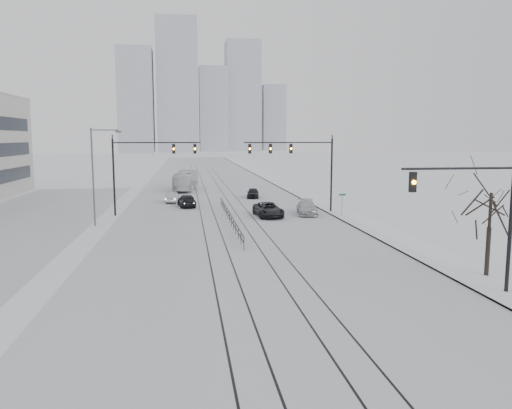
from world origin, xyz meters
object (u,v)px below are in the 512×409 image
at_px(traffic_mast_near, 483,208).
at_px(box_truck, 186,181).
at_px(sedan_nb_front, 268,210).
at_px(sedan_nb_right, 307,208).
at_px(sedan_nb_far, 253,193).
at_px(sedan_sb_inner, 187,200).
at_px(bare_tree, 491,202).
at_px(sedan_sb_outer, 172,198).

height_order(traffic_mast_near, box_truck, traffic_mast_near).
distance_m(traffic_mast_near, sedan_nb_front, 28.08).
bearing_deg(sedan_nb_right, sedan_nb_far, 112.18).
bearing_deg(sedan_nb_front, sedan_sb_inner, 129.86).
bearing_deg(sedan_nb_front, bare_tree, -73.83).
height_order(sedan_sb_outer, box_truck, box_truck).
height_order(traffic_mast_near, sedan_nb_front, traffic_mast_near).
xyz_separation_m(bare_tree, sedan_nb_right, (-4.60, 25.00, -3.77)).
bearing_deg(bare_tree, sedan_nb_far, 101.68).
relative_size(sedan_sb_inner, box_truck, 0.42).
bearing_deg(sedan_nb_far, sedan_nb_right, -67.70).
xyz_separation_m(sedan_nb_front, sedan_nb_far, (0.59, 16.36, -0.07)).
bearing_deg(sedan_nb_far, sedan_nb_front, -83.45).
bearing_deg(sedan_nb_right, bare_tree, -71.07).
bearing_deg(box_truck, sedan_nb_far, 137.17).
bearing_deg(box_truck, bare_tree, 116.56).
height_order(traffic_mast_near, sedan_nb_far, traffic_mast_near).
distance_m(sedan_nb_front, sedan_nb_right, 4.44).
distance_m(bare_tree, box_truck, 54.32).
height_order(sedan_nb_front, box_truck, box_truck).
bearing_deg(sedan_sb_outer, traffic_mast_near, 117.52).
xyz_separation_m(sedan_sb_inner, box_truck, (-0.07, 18.76, 0.72)).
xyz_separation_m(traffic_mast_near, sedan_sb_outer, (-16.66, 39.97, -3.93)).
relative_size(traffic_mast_near, box_truck, 0.66).
bearing_deg(box_truck, sedan_sb_inner, 98.14).
bearing_deg(sedan_nb_right, sedan_sb_outer, 148.91).
bearing_deg(box_truck, sedan_sb_outer, 91.07).
bearing_deg(bare_tree, box_truck, 108.64).
bearing_deg(sedan_sb_inner, bare_tree, 110.22).
distance_m(sedan_sb_outer, sedan_nb_far, 11.26).
height_order(sedan_sb_inner, sedan_nb_far, sedan_sb_inner).
distance_m(sedan_nb_far, box_truck, 14.23).
bearing_deg(sedan_nb_far, bare_tree, -69.70).
bearing_deg(traffic_mast_near, sedan_nb_far, 97.79).
distance_m(sedan_sb_outer, box_truck, 14.56).
bearing_deg(sedan_nb_front, sedan_nb_right, 8.27).
xyz_separation_m(bare_tree, sedan_nb_far, (-8.35, 40.39, -3.82)).
relative_size(sedan_nb_front, sedan_nb_far, 1.35).
bearing_deg(sedan_sb_outer, bare_tree, 122.19).
relative_size(sedan_nb_front, sedan_nb_right, 1.07).
bearing_deg(sedan_sb_inner, sedan_nb_far, -146.63).
height_order(sedan_sb_outer, sedan_nb_front, sedan_nb_front).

